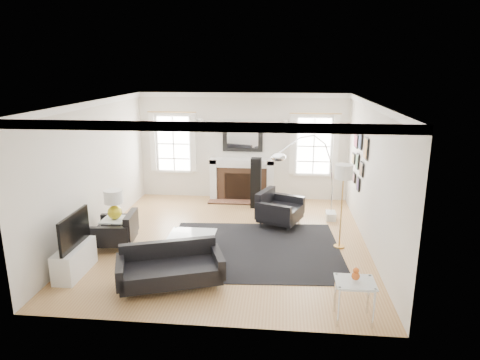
# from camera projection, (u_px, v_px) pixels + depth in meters

# --- Properties ---
(floor) EXTENTS (6.00, 6.00, 0.00)m
(floor) POSITION_uv_depth(u_px,v_px,m) (229.00, 240.00, 8.76)
(floor) COLOR #A16F43
(floor) RESTS_ON ground
(back_wall) EXTENTS (5.50, 0.04, 2.80)m
(back_wall) POSITION_uv_depth(u_px,v_px,m) (243.00, 146.00, 11.29)
(back_wall) COLOR silver
(back_wall) RESTS_ON floor
(front_wall) EXTENTS (5.50, 0.04, 2.80)m
(front_wall) POSITION_uv_depth(u_px,v_px,m) (200.00, 231.00, 5.52)
(front_wall) COLOR silver
(front_wall) RESTS_ON floor
(left_wall) EXTENTS (0.04, 6.00, 2.80)m
(left_wall) POSITION_uv_depth(u_px,v_px,m) (94.00, 171.00, 8.66)
(left_wall) COLOR silver
(left_wall) RESTS_ON floor
(right_wall) EXTENTS (0.04, 6.00, 2.80)m
(right_wall) POSITION_uv_depth(u_px,v_px,m) (372.00, 178.00, 8.14)
(right_wall) COLOR silver
(right_wall) RESTS_ON floor
(ceiling) EXTENTS (5.50, 6.00, 0.02)m
(ceiling) POSITION_uv_depth(u_px,v_px,m) (228.00, 102.00, 8.04)
(ceiling) COLOR white
(ceiling) RESTS_ON back_wall
(crown_molding) EXTENTS (5.50, 6.00, 0.12)m
(crown_molding) POSITION_uv_depth(u_px,v_px,m) (228.00, 105.00, 8.06)
(crown_molding) COLOR white
(crown_molding) RESTS_ON back_wall
(fireplace) EXTENTS (1.70, 0.69, 1.11)m
(fireplace) POSITION_uv_depth(u_px,v_px,m) (242.00, 180.00, 11.30)
(fireplace) COLOR white
(fireplace) RESTS_ON floor
(mantel_mirror) EXTENTS (1.05, 0.07, 0.75)m
(mantel_mirror) POSITION_uv_depth(u_px,v_px,m) (243.00, 137.00, 11.18)
(mantel_mirror) COLOR black
(mantel_mirror) RESTS_ON back_wall
(window_left) EXTENTS (1.24, 0.15, 1.62)m
(window_left) POSITION_uv_depth(u_px,v_px,m) (174.00, 143.00, 11.40)
(window_left) COLOR white
(window_left) RESTS_ON back_wall
(window_right) EXTENTS (1.24, 0.15, 1.62)m
(window_right) POSITION_uv_depth(u_px,v_px,m) (314.00, 146.00, 11.04)
(window_right) COLOR white
(window_right) RESTS_ON back_wall
(gallery_wall) EXTENTS (0.04, 1.73, 1.29)m
(gallery_wall) POSITION_uv_depth(u_px,v_px,m) (359.00, 157.00, 9.35)
(gallery_wall) COLOR black
(gallery_wall) RESTS_ON right_wall
(tv_unit) EXTENTS (0.35, 1.00, 1.09)m
(tv_unit) POSITION_uv_depth(u_px,v_px,m) (75.00, 256.00, 7.28)
(tv_unit) COLOR white
(tv_unit) RESTS_ON floor
(area_rug) EXTENTS (3.50, 2.98, 0.01)m
(area_rug) POSITION_uv_depth(u_px,v_px,m) (254.00, 249.00, 8.31)
(area_rug) COLOR black
(area_rug) RESTS_ON floor
(sofa) EXTENTS (1.82, 1.27, 0.55)m
(sofa) POSITION_uv_depth(u_px,v_px,m) (170.00, 268.00, 6.91)
(sofa) COLOR black
(sofa) RESTS_ON floor
(armchair_left) EXTENTS (0.84, 0.92, 0.57)m
(armchair_left) POSITION_uv_depth(u_px,v_px,m) (118.00, 231.00, 8.39)
(armchair_left) COLOR black
(armchair_left) RESTS_ON floor
(armchair_right) EXTENTS (1.12, 1.18, 0.64)m
(armchair_right) POSITION_uv_depth(u_px,v_px,m) (278.00, 210.00, 9.53)
(armchair_right) COLOR black
(armchair_right) RESTS_ON floor
(coffee_table) EXTENTS (0.86, 0.86, 0.38)m
(coffee_table) POSITION_uv_depth(u_px,v_px,m) (191.00, 237.00, 8.00)
(coffee_table) COLOR silver
(coffee_table) RESTS_ON floor
(side_table_left) EXTENTS (0.50, 0.50, 0.55)m
(side_table_left) POSITION_uv_depth(u_px,v_px,m) (116.00, 224.00, 8.43)
(side_table_left) COLOR silver
(side_table_left) RESTS_ON floor
(nesting_table) EXTENTS (0.54, 0.46, 0.60)m
(nesting_table) POSITION_uv_depth(u_px,v_px,m) (355.00, 289.00, 5.89)
(nesting_table) COLOR silver
(nesting_table) RESTS_ON floor
(gourd_lamp) EXTENTS (0.37, 0.37, 0.59)m
(gourd_lamp) POSITION_uv_depth(u_px,v_px,m) (114.00, 203.00, 8.31)
(gourd_lamp) COLOR gold
(gourd_lamp) RESTS_ON side_table_left
(orange_vase) EXTENTS (0.12, 0.12, 0.18)m
(orange_vase) POSITION_uv_depth(u_px,v_px,m) (356.00, 275.00, 5.84)
(orange_vase) COLOR #C85419
(orange_vase) RESTS_ON nesting_table
(arc_floor_lamp) EXTENTS (1.50, 1.39, 2.12)m
(arc_floor_lamp) POSITION_uv_depth(u_px,v_px,m) (307.00, 177.00, 9.21)
(arc_floor_lamp) COLOR white
(arc_floor_lamp) RESTS_ON floor
(stick_floor_lamp) EXTENTS (0.34, 0.34, 1.67)m
(stick_floor_lamp) POSITION_uv_depth(u_px,v_px,m) (344.00, 176.00, 8.05)
(stick_floor_lamp) COLOR #C08E42
(stick_floor_lamp) RESTS_ON floor
(speaker_tower) EXTENTS (0.26, 0.26, 1.26)m
(speaker_tower) POSITION_uv_depth(u_px,v_px,m) (256.00, 183.00, 10.67)
(speaker_tower) COLOR black
(speaker_tower) RESTS_ON floor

